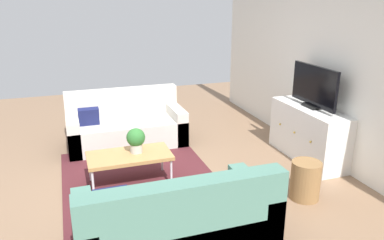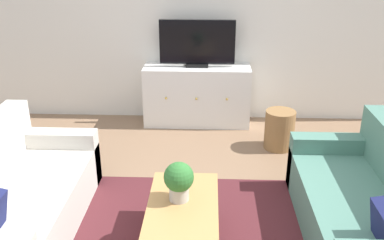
% 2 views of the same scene
% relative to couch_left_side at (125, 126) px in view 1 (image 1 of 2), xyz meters
% --- Properties ---
extents(ground_plane, '(10.00, 10.00, 0.00)m').
position_rel_couch_left_side_xyz_m(ground_plane, '(1.44, 0.10, -0.28)').
color(ground_plane, '#84664C').
extents(wall_back, '(6.40, 0.12, 2.70)m').
position_rel_couch_left_side_xyz_m(wall_back, '(1.44, 2.65, 1.07)').
color(wall_back, silver).
rests_on(wall_back, ground_plane).
extents(area_rug, '(2.50, 1.90, 0.01)m').
position_rel_couch_left_side_xyz_m(area_rug, '(1.44, -0.05, -0.27)').
color(area_rug, '#4C1E23').
rests_on(area_rug, ground_plane).
extents(couch_left_side, '(0.85, 1.77, 0.84)m').
position_rel_couch_left_side_xyz_m(couch_left_side, '(0.00, 0.00, 0.00)').
color(couch_left_side, beige).
rests_on(couch_left_side, ground_plane).
extents(couch_right_side, '(0.85, 1.77, 0.84)m').
position_rel_couch_left_side_xyz_m(couch_right_side, '(2.88, 0.00, 0.00)').
color(couch_right_side, '#4C7A6B').
rests_on(couch_right_side, ground_plane).
extents(coffee_table, '(0.53, 1.01, 0.40)m').
position_rel_couch_left_side_xyz_m(coffee_table, '(1.40, -0.17, 0.09)').
color(coffee_table, '#B7844C').
rests_on(coffee_table, ground_plane).
extents(potted_plant, '(0.23, 0.23, 0.31)m').
position_rel_couch_left_side_xyz_m(potted_plant, '(1.37, -0.08, 0.30)').
color(potted_plant, '#B7B2A8').
rests_on(potted_plant, coffee_table).
extents(tv_console, '(1.35, 0.47, 0.76)m').
position_rel_couch_left_side_xyz_m(tv_console, '(1.43, 2.37, 0.11)').
color(tv_console, white).
rests_on(tv_console, ground_plane).
extents(flat_screen_tv, '(0.94, 0.16, 0.58)m').
position_rel_couch_left_side_xyz_m(flat_screen_tv, '(1.43, 2.39, 0.78)').
color(flat_screen_tv, black).
rests_on(flat_screen_tv, tv_console).
extents(wicker_basket, '(0.34, 0.34, 0.45)m').
position_rel_couch_left_side_xyz_m(wicker_basket, '(2.40, 1.68, -0.05)').
color(wicker_basket, olive).
rests_on(wicker_basket, ground_plane).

